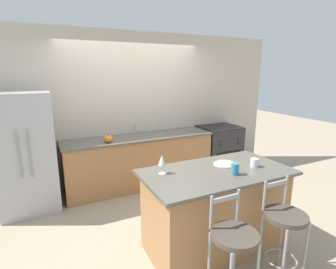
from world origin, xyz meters
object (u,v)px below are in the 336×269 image
at_px(coffee_mug, 255,163).
at_px(bar_stool_near, 233,246).
at_px(dinner_plate, 225,164).
at_px(oven_range, 219,149).
at_px(pumpkin_decoration, 108,139).
at_px(tumbler_cup, 235,169).
at_px(refrigerator, 26,152).
at_px(wine_glass, 162,160).
at_px(bar_stool_far, 284,226).

bearing_deg(coffee_mug, bar_stool_near, -141.76).
bearing_deg(coffee_mug, dinner_plate, 142.04).
relative_size(oven_range, pumpkin_decoration, 6.22).
distance_m(dinner_plate, tumbler_cup, 0.31).
distance_m(refrigerator, wine_glass, 2.25).
bearing_deg(coffee_mug, oven_range, 62.75).
distance_m(tumbler_cup, pumpkin_decoration, 2.19).
bearing_deg(bar_stool_far, coffee_mug, 76.57).
relative_size(oven_range, dinner_plate, 3.56).
bearing_deg(bar_stool_near, tumbler_cup, 51.32).
distance_m(refrigerator, bar_stool_far, 3.48).
xyz_separation_m(oven_range, tumbler_cup, (-1.43, -2.18, 0.55)).
bearing_deg(wine_glass, refrigerator, 127.25).
distance_m(bar_stool_far, pumpkin_decoration, 2.76).
relative_size(refrigerator, bar_stool_near, 1.73).
distance_m(bar_stool_near, bar_stool_far, 0.64).
bearing_deg(wine_glass, oven_range, 40.82).
xyz_separation_m(oven_range, dinner_plate, (-1.34, -1.90, 0.50)).
relative_size(coffee_mug, tumbler_cup, 0.97).
height_order(coffee_mug, pumpkin_decoration, pumpkin_decoration).
bearing_deg(oven_range, pumpkin_decoration, -175.80).
height_order(tumbler_cup, pumpkin_decoration, tumbler_cup).
height_order(bar_stool_near, bar_stool_far, same).
bearing_deg(pumpkin_decoration, bar_stool_near, -80.13).
height_order(refrigerator, pumpkin_decoration, refrigerator).
height_order(oven_range, wine_glass, wine_glass).
bearing_deg(pumpkin_decoration, refrigerator, 174.02).
relative_size(tumbler_cup, pumpkin_decoration, 0.83).
bearing_deg(bar_stool_near, refrigerator, 121.18).
bearing_deg(tumbler_cup, bar_stool_near, -128.68).
height_order(bar_stool_far, pumpkin_decoration, pumpkin_decoration).
bearing_deg(tumbler_cup, pumpkin_decoration, 113.22).
bearing_deg(wine_glass, pumpkin_decoration, 96.34).
bearing_deg(wine_glass, bar_stool_far, -43.59).
relative_size(bar_stool_far, dinner_plate, 3.83).
relative_size(oven_range, wine_glass, 4.50).
relative_size(oven_range, bar_stool_near, 0.93).
bearing_deg(dinner_plate, wine_glass, 174.89).
xyz_separation_m(bar_stool_near, bar_stool_far, (0.64, 0.03, 0.00)).
bearing_deg(dinner_plate, bar_stool_near, -122.43).
bearing_deg(bar_stool_near, oven_range, 55.58).
distance_m(refrigerator, tumbler_cup, 2.95).
bearing_deg(bar_stool_near, dinner_plate, 57.57).
distance_m(oven_range, coffee_mug, 2.42).
height_order(refrigerator, oven_range, refrigerator).
bearing_deg(refrigerator, wine_glass, -52.75).
relative_size(bar_stool_far, pumpkin_decoration, 6.69).
xyz_separation_m(bar_stool_near, dinner_plate, (0.52, 0.81, 0.39)).
distance_m(bar_stool_near, wine_glass, 1.06).
xyz_separation_m(bar_stool_near, tumbler_cup, (0.42, 0.53, 0.45)).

